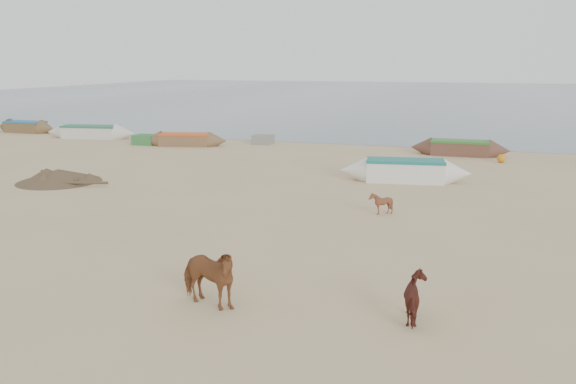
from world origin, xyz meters
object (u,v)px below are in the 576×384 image
object	(u,v)px
cow_adult	(207,277)
near_canoe	(405,171)
calf_right	(419,298)
calf_front	(381,203)

from	to	relation	value
cow_adult	near_canoe	bearing A→B (deg)	5.28
near_canoe	calf_right	bearing A→B (deg)	-91.08
cow_adult	near_canoe	xyz separation A→B (m)	(2.67, 14.32, -0.19)
cow_adult	calf_front	world-z (taller)	cow_adult
calf_front	near_canoe	size ratio (longest dim) A/B	0.14
calf_front	near_canoe	distance (m)	5.73
cow_adult	calf_front	bearing A→B (deg)	-0.06
cow_adult	near_canoe	distance (m)	14.56
near_canoe	cow_adult	bearing A→B (deg)	-108.51
calf_right	near_canoe	distance (m)	13.75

